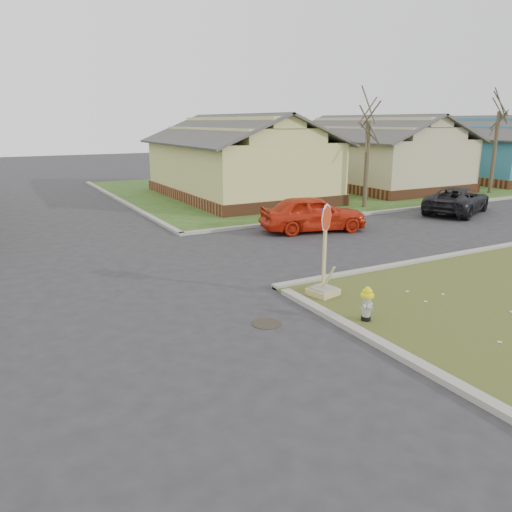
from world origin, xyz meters
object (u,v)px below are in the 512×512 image
stop_sign (324,276)px  dark_pickup (457,200)px  red_sedan (313,213)px  fire_hydrant (367,302)px

stop_sign → dark_pickup: size_ratio=0.51×
red_sedan → stop_sign: bearing=161.2°
stop_sign → dark_pickup: (12.51, 6.55, 0.08)m
fire_hydrant → stop_sign: 1.81m
red_sedan → dark_pickup: size_ratio=0.92×
dark_pickup → stop_sign: bearing=93.2°
red_sedan → dark_pickup: bearing=-75.8°
dark_pickup → fire_hydrant: bearing=98.9°
stop_sign → red_sedan: bearing=44.3°
fire_hydrant → red_sedan: red_sedan is taller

